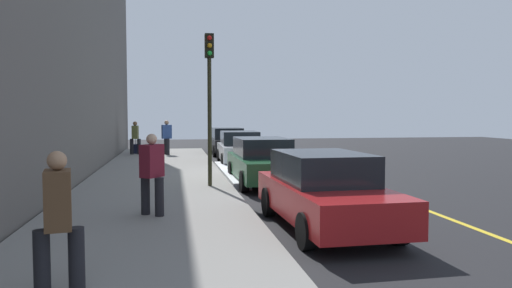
% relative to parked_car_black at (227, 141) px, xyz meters
% --- Properties ---
extents(ground_plane, '(56.00, 56.00, 0.00)m').
position_rel_parked_car_black_xyz_m(ground_plane, '(10.77, -0.28, -0.76)').
color(ground_plane, black).
extents(sidewalk, '(28.00, 4.60, 0.15)m').
position_rel_parked_car_black_xyz_m(sidewalk, '(10.77, -3.58, -0.68)').
color(sidewalk, gray).
rests_on(sidewalk, ground).
extents(lane_stripe_centre, '(28.00, 0.14, 0.01)m').
position_rel_parked_car_black_xyz_m(lane_stripe_centre, '(10.77, 2.92, -0.75)').
color(lane_stripe_centre, gold).
rests_on(lane_stripe_centre, ground).
extents(snow_bank_curb, '(6.88, 0.56, 0.22)m').
position_rel_parked_car_black_xyz_m(snow_bank_curb, '(9.65, -0.98, -0.65)').
color(snow_bank_curb, white).
rests_on(snow_bank_curb, ground).
extents(parked_car_black, '(4.50, 1.92, 1.51)m').
position_rel_parked_car_black_xyz_m(parked_car_black, '(0.00, 0.00, 0.00)').
color(parked_car_black, black).
rests_on(parked_car_black, ground).
extents(parked_car_silver, '(4.23, 1.98, 1.51)m').
position_rel_parked_car_black_xyz_m(parked_car_silver, '(5.66, -0.06, -0.00)').
color(parked_car_silver, black).
rests_on(parked_car_silver, ground).
extents(parked_car_green, '(4.61, 1.92, 1.51)m').
position_rel_parked_car_black_xyz_m(parked_car_green, '(11.90, -0.16, 0.00)').
color(parked_car_green, black).
rests_on(parked_car_green, ground).
extents(parked_car_red, '(4.60, 2.01, 1.51)m').
position_rel_parked_car_black_xyz_m(parked_car_red, '(18.10, -0.03, 0.00)').
color(parked_car_red, black).
rests_on(parked_car_red, ground).
extents(pedestrian_blue_coat, '(0.59, 0.55, 1.81)m').
position_rel_parked_car_black_xyz_m(pedestrian_blue_coat, '(1.24, -3.36, 0.36)').
color(pedestrian_blue_coat, black).
rests_on(pedestrian_blue_coat, sidewalk).
extents(pedestrian_brown_coat, '(0.51, 0.56, 1.72)m').
position_rel_parked_car_black_xyz_m(pedestrian_brown_coat, '(21.54, -4.35, 0.31)').
color(pedestrian_brown_coat, black).
rests_on(pedestrian_brown_coat, sidewalk).
extents(pedestrian_olive_coat, '(0.50, 0.58, 1.76)m').
position_rel_parked_car_black_xyz_m(pedestrian_olive_coat, '(0.76, -5.02, 0.33)').
color(pedestrian_olive_coat, black).
rests_on(pedestrian_olive_coat, sidewalk).
extents(pedestrian_burgundy_coat, '(0.55, 0.52, 1.73)m').
position_rel_parked_car_black_xyz_m(pedestrian_burgundy_coat, '(17.00, -3.47, 0.31)').
color(pedestrian_burgundy_coat, black).
rests_on(pedestrian_burgundy_coat, sidewalk).
extents(traffic_light_pole, '(0.35, 0.26, 4.50)m').
position_rel_parked_car_black_xyz_m(traffic_light_pole, '(12.95, -1.95, 2.42)').
color(traffic_light_pole, '#2D2D19').
rests_on(traffic_light_pole, sidewalk).
extents(rolling_suitcase, '(0.34, 0.22, 0.87)m').
position_rel_parked_car_black_xyz_m(rolling_suitcase, '(0.22, -5.04, -0.35)').
color(rolling_suitcase, '#191E38').
rests_on(rolling_suitcase, sidewalk).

